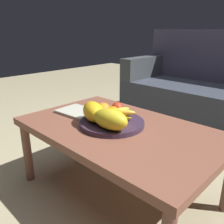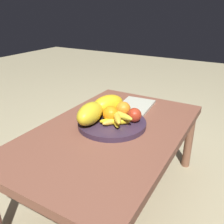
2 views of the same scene
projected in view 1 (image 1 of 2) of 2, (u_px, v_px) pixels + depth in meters
ground_plane at (118, 192)px, 1.39m from camera, size 8.00×8.00×0.00m
coffee_table at (119, 134)px, 1.27m from camera, size 1.06×0.66×0.42m
couch at (216, 97)px, 2.21m from camera, size 1.70×0.70×0.90m
fruit_bowl at (112, 123)px, 1.27m from camera, size 0.34×0.34×0.03m
melon_large_front at (110, 119)px, 1.14m from camera, size 0.20×0.12×0.10m
melon_smaller_beside at (93, 112)px, 1.25m from camera, size 0.21×0.17×0.10m
orange_front at (113, 114)px, 1.24m from camera, size 0.08×0.08×0.08m
orange_left at (104, 110)px, 1.32m from camera, size 0.08×0.08×0.08m
apple_front at (118, 108)px, 1.35m from camera, size 0.07×0.07×0.07m
banana_bunch at (119, 115)px, 1.27m from camera, size 0.16×0.16×0.06m
magazine at (79, 112)px, 1.45m from camera, size 0.26×0.20×0.02m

